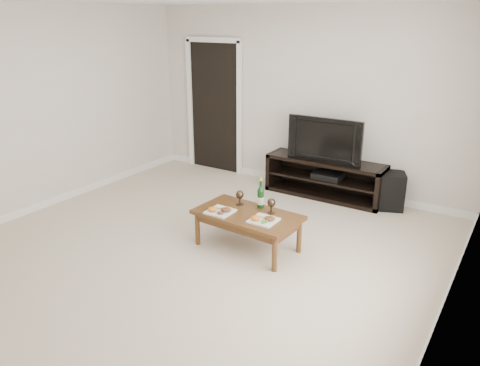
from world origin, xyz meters
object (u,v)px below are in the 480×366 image
(television, at_px, (327,138))
(coffee_table, at_px, (247,231))
(subwoofer, at_px, (391,191))
(media_console, at_px, (325,178))

(television, distance_m, coffee_table, 2.04)
(television, bearing_deg, subwoofer, 3.34)
(media_console, bearing_deg, coffee_table, -92.55)
(television, xyz_separation_m, coffee_table, (-0.09, -1.94, -0.64))
(subwoofer, bearing_deg, television, 162.20)
(media_console, distance_m, television, 0.58)
(media_console, xyz_separation_m, subwoofer, (0.91, 0.07, -0.03))
(subwoofer, bearing_deg, media_console, 162.20)
(media_console, distance_m, coffee_table, 1.94)
(media_console, distance_m, subwoofer, 0.92)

